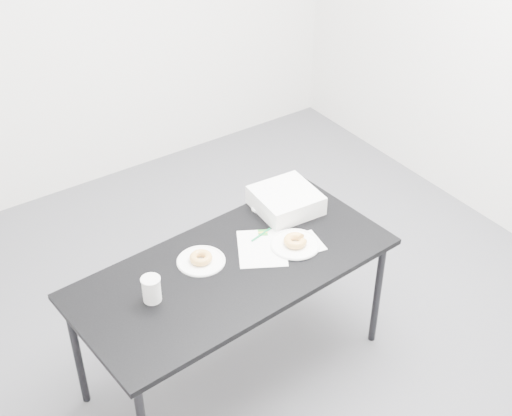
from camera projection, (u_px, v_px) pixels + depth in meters
floor at (247, 345)px, 3.89m from camera, size 4.00×4.00×0.00m
table at (233, 274)px, 3.38m from camera, size 1.59×0.84×0.70m
scorecard at (262, 248)px, 3.45m from camera, size 0.34×0.37×0.00m
logo_patch at (263, 233)px, 3.55m from camera, size 0.06×0.06×0.00m
pen at (261, 235)px, 3.53m from camera, size 0.13×0.04×0.01m
napkin at (304, 244)px, 3.48m from camera, size 0.20×0.20×0.00m
plate_near at (295, 244)px, 3.47m from camera, size 0.24×0.24×0.01m
donut_near at (295, 241)px, 3.46m from camera, size 0.15×0.15×0.04m
plate_far at (201, 261)px, 3.37m from camera, size 0.23×0.23×0.01m
donut_far at (201, 258)px, 3.36m from camera, size 0.15×0.15×0.04m
coffee_cup at (152, 289)px, 3.12m from camera, size 0.08×0.08×0.12m
cup_lid at (259, 208)px, 3.72m from camera, size 0.08×0.08×0.01m
bakery_box at (286, 200)px, 3.70m from camera, size 0.33×0.33×0.10m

